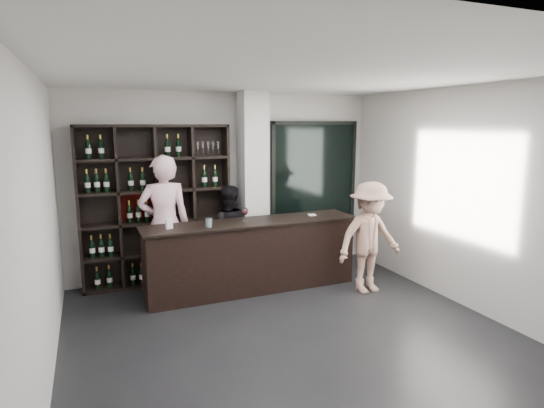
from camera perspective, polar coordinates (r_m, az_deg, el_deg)
name	(u,v)px	position (r m, az deg, el deg)	size (l,w,h in m)	color
floor	(299,343)	(5.32, 3.43, -16.99)	(5.00, 5.50, 0.01)	black
wine_shelf	(157,206)	(7.00, -14.29, -0.22)	(2.20, 0.35, 2.40)	black
structural_column	(253,185)	(7.22, -2.39, 2.41)	(0.40, 0.40, 2.90)	silver
glass_panel	(314,183)	(7.90, 5.30, 2.68)	(1.60, 0.08, 2.10)	black
tasting_counter	(252,256)	(6.64, -2.49, -6.50)	(3.14, 0.65, 1.03)	black
taster_pink	(164,224)	(6.68, -13.34, -2.47)	(0.72, 0.47, 1.98)	#EDB8C7
taster_black	(228,232)	(7.15, -5.56, -3.52)	(0.72, 0.56, 1.48)	black
customer	(370,238)	(6.65, 12.15, -4.15)	(1.04, 0.60, 1.61)	#A57B69
wine_glass	(245,214)	(6.48, -3.39, -1.22)	(0.09, 0.09, 0.22)	white
spit_cup	(209,223)	(6.19, -7.94, -2.34)	(0.09, 0.09, 0.12)	#9BB4BE
napkin_stack	(312,215)	(6.93, 5.02, -1.36)	(0.11, 0.11, 0.02)	white
card_stand	(169,224)	(6.18, -12.79, -2.45)	(0.09, 0.04, 0.13)	white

